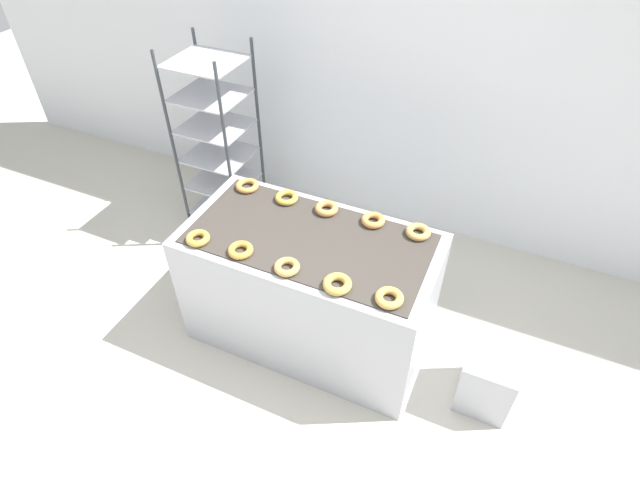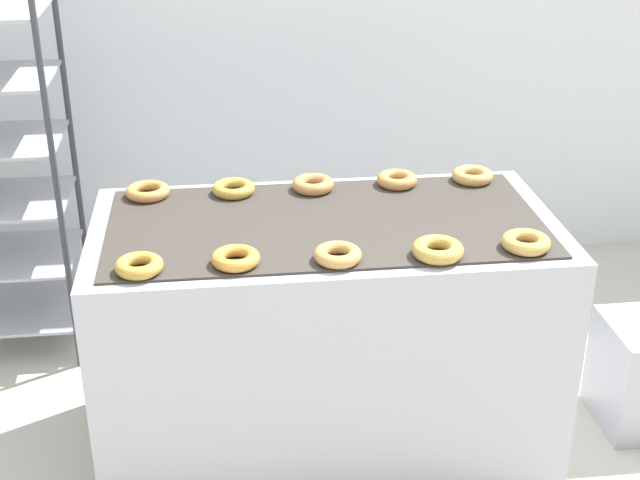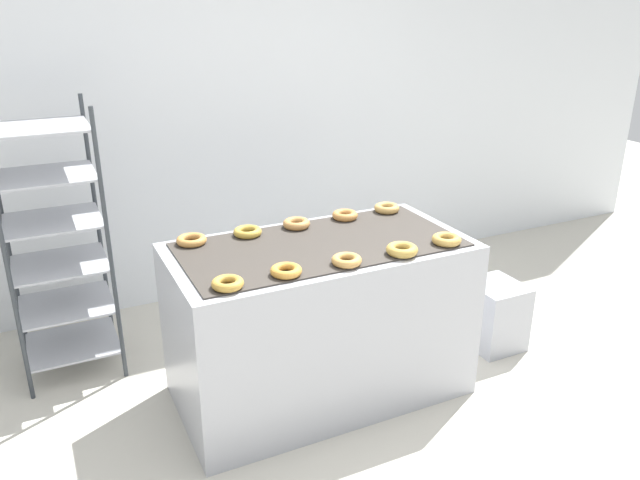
{
  "view_description": "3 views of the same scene",
  "coord_description": "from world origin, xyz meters",
  "px_view_note": "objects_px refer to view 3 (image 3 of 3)",
  "views": [
    {
      "loc": [
        0.95,
        -1.32,
        2.78
      ],
      "look_at": [
        0.0,
        0.79,
        0.73
      ],
      "focal_mm": 28.0,
      "sensor_mm": 36.0,
      "label": 1
    },
    {
      "loc": [
        -0.33,
        -1.96,
        2.05
      ],
      "look_at": [
        0.0,
        0.79,
        0.73
      ],
      "focal_mm": 50.0,
      "sensor_mm": 36.0,
      "label": 2
    },
    {
      "loc": [
        -1.26,
        -1.98,
        2.03
      ],
      "look_at": [
        0.0,
        0.64,
        0.89
      ],
      "focal_mm": 35.0,
      "sensor_mm": 36.0,
      "label": 3
    }
  ],
  "objects_px": {
    "donut_far_leftmost": "(192,240)",
    "donut_far_left": "(248,232)",
    "donut_near_left": "(286,271)",
    "donut_near_right": "(402,250)",
    "glaze_bin": "(494,315)",
    "donut_near_leftmost": "(228,283)",
    "donut_far_right": "(345,215)",
    "donut_far_center": "(296,224)",
    "donut_far_rightmost": "(387,208)",
    "baking_rack_cart": "(56,243)",
    "donut_near_rightmost": "(447,239)",
    "fryer_machine": "(320,320)",
    "donut_near_center": "(346,260)"
  },
  "relations": [
    {
      "from": "donut_far_right",
      "to": "donut_far_leftmost",
      "type": "bearing_deg",
      "value": -179.95
    },
    {
      "from": "donut_near_rightmost",
      "to": "donut_far_rightmost",
      "type": "relative_size",
      "value": 1.01
    },
    {
      "from": "donut_far_center",
      "to": "donut_far_rightmost",
      "type": "bearing_deg",
      "value": 1.66
    },
    {
      "from": "donut_far_left",
      "to": "donut_near_left",
      "type": "bearing_deg",
      "value": -91.2
    },
    {
      "from": "donut_far_right",
      "to": "donut_near_center",
      "type": "bearing_deg",
      "value": -117.38
    },
    {
      "from": "glaze_bin",
      "to": "donut_near_right",
      "type": "bearing_deg",
      "value": -163.03
    },
    {
      "from": "fryer_machine",
      "to": "donut_far_leftmost",
      "type": "distance_m",
      "value": 0.79
    },
    {
      "from": "donut_near_left",
      "to": "donut_far_center",
      "type": "distance_m",
      "value": 0.61
    },
    {
      "from": "donut_near_leftmost",
      "to": "donut_near_right",
      "type": "relative_size",
      "value": 0.9
    },
    {
      "from": "baking_rack_cart",
      "to": "donut_far_right",
      "type": "height_order",
      "value": "baking_rack_cart"
    },
    {
      "from": "donut_near_leftmost",
      "to": "donut_far_right",
      "type": "xyz_separation_m",
      "value": [
        0.86,
        0.57,
        0.0
      ]
    },
    {
      "from": "baking_rack_cart",
      "to": "donut_far_right",
      "type": "distance_m",
      "value": 1.58
    },
    {
      "from": "fryer_machine",
      "to": "donut_near_center",
      "type": "height_order",
      "value": "donut_near_center"
    },
    {
      "from": "donut_near_right",
      "to": "donut_far_left",
      "type": "height_order",
      "value": "donut_near_right"
    },
    {
      "from": "donut_far_left",
      "to": "glaze_bin",
      "type": "bearing_deg",
      "value": -11.44
    },
    {
      "from": "donut_near_leftmost",
      "to": "donut_far_rightmost",
      "type": "relative_size",
      "value": 0.96
    },
    {
      "from": "donut_near_leftmost",
      "to": "donut_near_right",
      "type": "xyz_separation_m",
      "value": [
        0.87,
        -0.01,
        0.0
      ]
    },
    {
      "from": "glaze_bin",
      "to": "donut_far_center",
      "type": "relative_size",
      "value": 2.81
    },
    {
      "from": "donut_near_center",
      "to": "donut_far_center",
      "type": "xyz_separation_m",
      "value": [
        -0.01,
        0.56,
        0.0
      ]
    },
    {
      "from": "donut_near_right",
      "to": "donut_far_center",
      "type": "distance_m",
      "value": 0.64
    },
    {
      "from": "donut_far_leftmost",
      "to": "baking_rack_cart",
      "type": "bearing_deg",
      "value": 137.55
    },
    {
      "from": "fryer_machine",
      "to": "donut_near_left",
      "type": "height_order",
      "value": "donut_near_left"
    },
    {
      "from": "donut_near_center",
      "to": "donut_far_leftmost",
      "type": "bearing_deg",
      "value": 135.6
    },
    {
      "from": "donut_far_leftmost",
      "to": "donut_far_left",
      "type": "distance_m",
      "value": 0.29
    },
    {
      "from": "baking_rack_cart",
      "to": "donut_near_center",
      "type": "bearing_deg",
      "value": -43.41
    },
    {
      "from": "donut_near_rightmost",
      "to": "donut_near_leftmost",
      "type": "bearing_deg",
      "value": -179.26
    },
    {
      "from": "donut_far_right",
      "to": "glaze_bin",
      "type": "bearing_deg",
      "value": -19.11
    },
    {
      "from": "glaze_bin",
      "to": "donut_far_rightmost",
      "type": "distance_m",
      "value": 0.97
    },
    {
      "from": "donut_far_leftmost",
      "to": "donut_far_right",
      "type": "relative_size",
      "value": 1.06
    },
    {
      "from": "donut_near_rightmost",
      "to": "donut_near_center",
      "type": "bearing_deg",
      "value": -178.69
    },
    {
      "from": "baking_rack_cart",
      "to": "donut_far_rightmost",
      "type": "height_order",
      "value": "baking_rack_cart"
    },
    {
      "from": "donut_near_right",
      "to": "donut_far_leftmost",
      "type": "height_order",
      "value": "donut_near_right"
    },
    {
      "from": "fryer_machine",
      "to": "donut_far_center",
      "type": "bearing_deg",
      "value": 92.22
    },
    {
      "from": "glaze_bin",
      "to": "donut_near_right",
      "type": "xyz_separation_m",
      "value": [
        -0.88,
        -0.27,
        0.69
      ]
    },
    {
      "from": "donut_near_left",
      "to": "donut_near_right",
      "type": "relative_size",
      "value": 0.93
    },
    {
      "from": "baking_rack_cart",
      "to": "donut_near_right",
      "type": "relative_size",
      "value": 9.93
    },
    {
      "from": "donut_far_left",
      "to": "donut_far_right",
      "type": "height_order",
      "value": "donut_far_right"
    },
    {
      "from": "donut_far_center",
      "to": "glaze_bin",
      "type": "bearing_deg",
      "value": -14.0
    },
    {
      "from": "donut_near_leftmost",
      "to": "donut_far_right",
      "type": "height_order",
      "value": "donut_far_right"
    },
    {
      "from": "donut_near_left",
      "to": "donut_near_right",
      "type": "bearing_deg",
      "value": -1.95
    },
    {
      "from": "baking_rack_cart",
      "to": "donut_near_left",
      "type": "bearing_deg",
      "value": -51.22
    },
    {
      "from": "donut_near_leftmost",
      "to": "baking_rack_cart",
      "type": "bearing_deg",
      "value": 118.68
    },
    {
      "from": "fryer_machine",
      "to": "donut_near_right",
      "type": "distance_m",
      "value": 0.62
    },
    {
      "from": "donut_far_leftmost",
      "to": "donut_far_left",
      "type": "xyz_separation_m",
      "value": [
        0.29,
        -0.01,
        0.0
      ]
    },
    {
      "from": "baking_rack_cart",
      "to": "donut_near_rightmost",
      "type": "xyz_separation_m",
      "value": [
        1.76,
        -1.11,
        0.11
      ]
    },
    {
      "from": "donut_far_center",
      "to": "donut_far_rightmost",
      "type": "height_order",
      "value": "same"
    },
    {
      "from": "glaze_bin",
      "to": "donut_far_rightmost",
      "type": "relative_size",
      "value": 2.82
    },
    {
      "from": "donut_near_right",
      "to": "donut_near_rightmost",
      "type": "relative_size",
      "value": 1.04
    },
    {
      "from": "fryer_machine",
      "to": "donut_far_rightmost",
      "type": "xyz_separation_m",
      "value": [
        0.57,
        0.29,
        0.46
      ]
    },
    {
      "from": "donut_far_leftmost",
      "to": "donut_far_center",
      "type": "relative_size",
      "value": 1.04
    }
  ]
}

